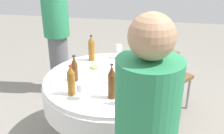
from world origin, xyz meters
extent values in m
cylinder|color=white|center=(0.00, 0.00, 0.72)|extent=(1.32, 1.32, 0.04)
cylinder|color=white|center=(0.00, 0.00, 0.59)|extent=(1.35, 1.35, 0.22)
cylinder|color=slate|center=(0.00, 0.00, 0.24)|extent=(0.14, 0.14, 0.48)
cylinder|color=#593314|center=(-0.45, -0.21, 0.84)|extent=(0.06, 0.06, 0.20)
cone|color=#593314|center=(-0.45, -0.21, 0.98)|extent=(0.05, 0.05, 0.08)
cylinder|color=black|center=(-0.45, -0.21, 1.03)|extent=(0.03, 0.03, 0.01)
cylinder|color=#8C5619|center=(0.40, 0.30, 0.85)|extent=(0.07, 0.07, 0.22)
cone|color=#8C5619|center=(0.40, 0.30, 0.99)|extent=(0.06, 0.06, 0.06)
cylinder|color=black|center=(0.40, 0.30, 1.03)|extent=(0.03, 0.03, 0.01)
cylinder|color=#593314|center=(-0.36, -0.06, 0.85)|extent=(0.07, 0.07, 0.22)
cone|color=#593314|center=(-0.36, -0.06, 1.00)|extent=(0.06, 0.06, 0.08)
cylinder|color=black|center=(-0.36, -0.06, 1.05)|extent=(0.03, 0.03, 0.01)
cylinder|color=#8C5619|center=(-0.36, 0.29, 0.85)|extent=(0.07, 0.07, 0.21)
cone|color=#8C5619|center=(-0.36, 0.29, 0.98)|extent=(0.06, 0.06, 0.05)
cylinder|color=red|center=(-0.36, 0.29, 1.01)|extent=(0.03, 0.03, 0.01)
cylinder|color=#593314|center=(-0.11, 0.34, 0.83)|extent=(0.06, 0.06, 0.17)
cone|color=#593314|center=(-0.11, 0.34, 0.95)|extent=(0.06, 0.06, 0.07)
cylinder|color=black|center=(-0.11, 0.34, 0.99)|extent=(0.03, 0.03, 0.01)
cylinder|color=white|center=(-0.42, 0.19, 0.74)|extent=(0.06, 0.06, 0.00)
cylinder|color=white|center=(-0.42, 0.19, 0.78)|extent=(0.01, 0.01, 0.07)
cylinder|color=white|center=(-0.42, 0.19, 0.85)|extent=(0.07, 0.07, 0.08)
cylinder|color=white|center=(0.51, 0.01, 0.74)|extent=(0.06, 0.06, 0.00)
cylinder|color=white|center=(0.51, 0.01, 0.78)|extent=(0.01, 0.01, 0.08)
cylinder|color=white|center=(0.51, 0.01, 0.86)|extent=(0.07, 0.07, 0.08)
cylinder|color=gold|center=(0.51, 0.01, 0.84)|extent=(0.06, 0.06, 0.03)
cylinder|color=white|center=(0.21, -0.20, 0.74)|extent=(0.06, 0.06, 0.00)
cylinder|color=white|center=(0.21, -0.20, 0.78)|extent=(0.01, 0.01, 0.07)
cylinder|color=white|center=(0.21, -0.20, 0.85)|extent=(0.07, 0.07, 0.07)
cylinder|color=gold|center=(0.21, -0.20, 0.83)|extent=(0.06, 0.06, 0.03)
cylinder|color=white|center=(-0.01, -0.04, 0.75)|extent=(0.24, 0.24, 0.02)
cylinder|color=white|center=(0.17, 0.22, 0.75)|extent=(0.22, 0.22, 0.02)
ellipsoid|color=#8C9E59|center=(0.17, 0.22, 0.77)|extent=(0.10, 0.09, 0.02)
cube|color=silver|center=(0.41, -0.29, 0.74)|extent=(0.06, 0.18, 0.00)
cube|color=silver|center=(-0.36, -0.38, 0.74)|extent=(0.08, 0.17, 0.00)
cube|color=silver|center=(-0.53, -0.02, 0.74)|extent=(0.18, 0.03, 0.00)
cube|color=white|center=(-0.22, 0.47, 0.75)|extent=(0.16, 0.16, 0.02)
cylinder|color=slate|center=(0.96, 0.91, 0.41)|extent=(0.26, 0.26, 0.82)
cylinder|color=#2D8C59|center=(0.96, 0.91, 1.10)|extent=(0.34, 0.34, 0.57)
cylinder|color=#2D8C59|center=(-1.12, -0.39, 1.17)|extent=(0.34, 0.34, 0.53)
sphere|color=tan|center=(-1.12, -0.39, 1.55)|extent=(0.23, 0.23, 0.23)
cube|color=brown|center=(0.74, -0.60, 0.45)|extent=(0.56, 0.56, 0.04)
cube|color=brown|center=(0.60, -0.49, 0.66)|extent=(0.28, 0.34, 0.42)
cylinder|color=gray|center=(0.77, -0.84, 0.21)|extent=(0.03, 0.03, 0.43)
cylinder|color=gray|center=(0.98, -0.57, 0.21)|extent=(0.03, 0.03, 0.43)
cylinder|color=gray|center=(0.50, -0.62, 0.21)|extent=(0.03, 0.03, 0.43)
cylinder|color=gray|center=(0.72, -0.36, 0.21)|extent=(0.03, 0.03, 0.43)
camera|label=1|loc=(-2.33, -0.41, 1.94)|focal=43.70mm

